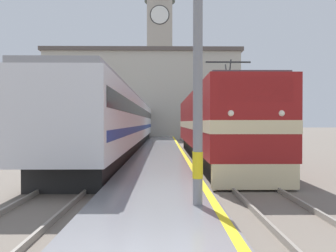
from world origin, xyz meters
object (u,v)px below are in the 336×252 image
object	(u,v)px
locomotive_train	(213,125)
passenger_train	(131,122)
clock_tower	(160,52)
catenary_mast	(203,23)

from	to	relation	value
locomotive_train	passenger_train	bearing A→B (deg)	117.14
locomotive_train	passenger_train	distance (m)	13.18
locomotive_train	clock_tower	size ratio (longest dim) A/B	0.65
locomotive_train	catenary_mast	world-z (taller)	catenary_mast
catenary_mast	passenger_train	bearing A→B (deg)	99.59
passenger_train	clock_tower	xyz separation A→B (m)	(2.37, 28.66, 12.78)
catenary_mast	locomotive_train	bearing A→B (deg)	80.33
locomotive_train	clock_tower	xyz separation A→B (m)	(-3.65, 40.39, 12.94)
passenger_train	clock_tower	world-z (taller)	clock_tower
catenary_mast	clock_tower	xyz separation A→B (m)	(-1.62, 52.27, 10.52)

